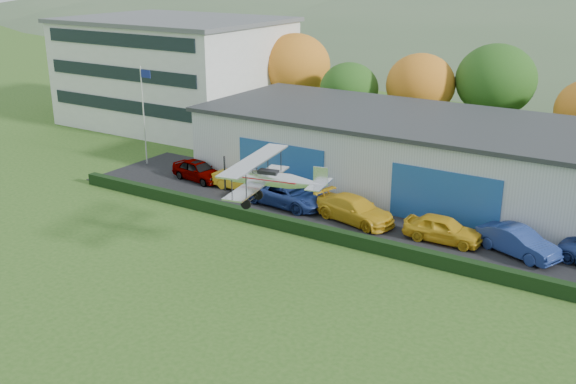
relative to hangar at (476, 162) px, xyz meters
The scene contains 14 objects.
ground 28.55m from the hangar, 100.13° to the right, with size 300.00×300.00×0.00m, color #2F571B.
apron 7.72m from the hangar, 105.99° to the right, with size 48.00×9.00×0.05m, color black.
hedge 12.16m from the hangar, 99.64° to the right, with size 46.00×0.60×0.80m, color black.
hangar is the anchor object (origin of this frame).
office_block 33.84m from the hangar, 167.99° to the left, with size 20.60×15.60×10.40m.
flagpole 25.68m from the hangar, 166.49° to the right, with size 1.05×0.10×8.00m.
tree_belt 13.63m from the hangar, 108.16° to the left, with size 75.70×13.22×10.12m.
car_0 20.06m from the hangar, 159.37° to the right, with size 1.82×4.52×1.54m, color gray.
car_1 16.28m from the hangar, 154.06° to the right, with size 1.59×4.55×1.50m, color gold.
car_2 13.05m from the hangar, 141.39° to the right, with size 2.66×5.77×1.60m, color navy.
car_3 9.81m from the hangar, 120.79° to the right, with size 2.22×5.47×1.59m, color gold.
car_4 8.61m from the hangar, 83.93° to the right, with size 1.85×4.61×1.57m, color gold.
car_5 9.59m from the hangar, 57.37° to the right, with size 1.66×4.76×1.57m, color navy.
biplane 17.60m from the hangar, 109.77° to the right, with size 5.89×6.72×2.50m.
Camera 1 is at (17.71, -15.94, 15.69)m, focal length 41.81 mm.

